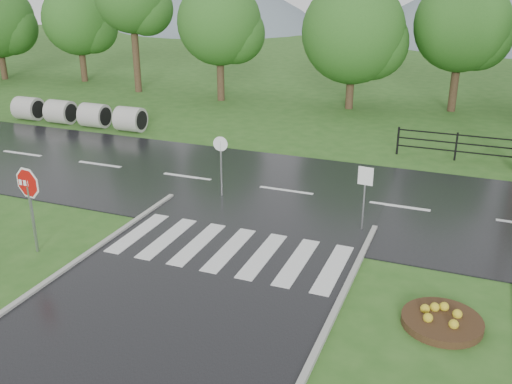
% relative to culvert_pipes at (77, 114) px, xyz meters
% --- Properties ---
extents(ground, '(120.00, 120.00, 0.00)m').
position_rel_culvert_pipes_xyz_m(ground, '(12.92, -15.00, -0.60)').
color(ground, '#2D5C1E').
rests_on(ground, ground).
extents(main_road, '(90.00, 8.00, 0.04)m').
position_rel_culvert_pipes_xyz_m(main_road, '(12.92, -5.00, -0.60)').
color(main_road, black).
rests_on(main_road, ground).
extents(crosswalk, '(6.50, 2.80, 0.02)m').
position_rel_culvert_pipes_xyz_m(crosswalk, '(12.92, -10.00, -0.54)').
color(crosswalk, silver).
rests_on(crosswalk, ground).
extents(hills, '(102.00, 48.00, 48.00)m').
position_rel_culvert_pipes_xyz_m(hills, '(16.41, 50.00, -16.14)').
color(hills, slate).
rests_on(hills, ground).
extents(treeline, '(83.20, 5.20, 10.00)m').
position_rel_culvert_pipes_xyz_m(treeline, '(13.92, 9.00, -0.60)').
color(treeline, '#24591B').
rests_on(treeline, ground).
extents(culvert_pipes, '(7.60, 1.20, 1.20)m').
position_rel_culvert_pipes_xyz_m(culvert_pipes, '(0.00, 0.00, 0.00)').
color(culvert_pipes, '#9E9B93').
rests_on(culvert_pipes, ground).
extents(stop_sign, '(1.17, 0.20, 2.65)m').
position_rel_culvert_pipes_xyz_m(stop_sign, '(7.88, -11.99, 1.25)').
color(stop_sign, '#939399').
rests_on(stop_sign, ground).
extents(flower_bed, '(1.79, 1.79, 0.36)m').
position_rel_culvert_pipes_xyz_m(flower_bed, '(18.81, -11.53, -0.47)').
color(flower_bed, '#332111').
rests_on(flower_bed, ground).
extents(reg_sign_small, '(0.46, 0.07, 2.05)m').
position_rel_culvert_pipes_xyz_m(reg_sign_small, '(16.12, -7.25, 0.86)').
color(reg_sign_small, '#939399').
rests_on(reg_sign_small, ground).
extents(reg_sign_round, '(0.51, 0.09, 2.19)m').
position_rel_culvert_pipes_xyz_m(reg_sign_round, '(10.98, -6.30, 0.79)').
color(reg_sign_round, '#939399').
rests_on(reg_sign_round, ground).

